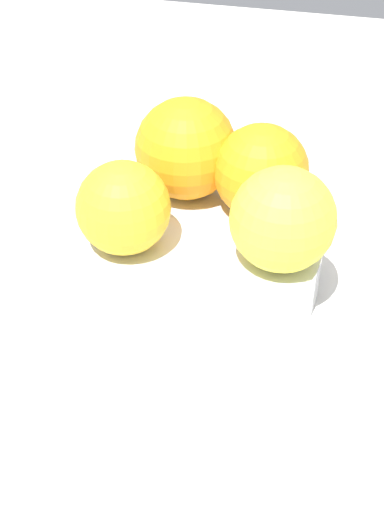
% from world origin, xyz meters
% --- Properties ---
extents(ground_plane, '(1.10, 1.10, 0.02)m').
position_xyz_m(ground_plane, '(0.00, 0.00, -0.01)').
color(ground_plane, silver).
extents(fruit_bowl, '(0.18, 0.18, 0.04)m').
position_xyz_m(fruit_bowl, '(0.00, 0.00, 0.02)').
color(fruit_bowl, silver).
rests_on(fruit_bowl, ground_plane).
extents(orange_in_bowl_0, '(0.06, 0.06, 0.06)m').
position_xyz_m(orange_in_bowl_0, '(0.02, -0.04, 0.07)').
color(orange_in_bowl_0, yellow).
rests_on(orange_in_bowl_0, fruit_bowl).
extents(orange_in_bowl_1, '(0.07, 0.07, 0.07)m').
position_xyz_m(orange_in_bowl_1, '(-0.05, -0.02, 0.08)').
color(orange_in_bowl_1, orange).
rests_on(orange_in_bowl_1, fruit_bowl).
extents(orange_in_bowl_2, '(0.07, 0.07, 0.07)m').
position_xyz_m(orange_in_bowl_2, '(0.01, 0.06, 0.07)').
color(orange_in_bowl_2, yellow).
rests_on(orange_in_bowl_2, fruit_bowl).
extents(orange_in_bowl_3, '(0.07, 0.07, 0.07)m').
position_xyz_m(orange_in_bowl_3, '(-0.04, 0.04, 0.07)').
color(orange_in_bowl_3, orange).
rests_on(orange_in_bowl_3, fruit_bowl).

